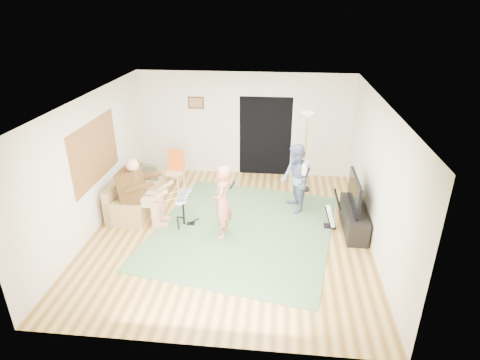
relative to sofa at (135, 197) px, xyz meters
name	(u,v)px	position (x,y,z in m)	size (l,w,h in m)	color
floor	(230,231)	(2.29, -0.80, -0.26)	(6.00, 6.00, 0.00)	brown
walls	(230,170)	(2.29, -0.80, 1.09)	(5.50, 6.00, 2.70)	beige
ceiling	(229,100)	(2.29, -0.80, 2.44)	(6.00, 6.00, 0.00)	white
window_blinds	(95,152)	(-0.46, -0.60, 1.29)	(2.05, 2.05, 0.00)	#955E2E
doorway	(265,137)	(2.84, 2.19, 0.79)	(2.10, 2.10, 0.00)	black
picture_frame	(196,103)	(1.04, 2.19, 1.64)	(0.42, 0.03, 0.32)	#3F2314
area_rug	(243,229)	(2.54, -0.74, -0.25)	(3.50, 3.94, 0.02)	#466A41
sofa	(135,197)	(0.00, 0.00, 0.00)	(0.79, 1.92, 0.78)	#A08350
drummer	(142,199)	(0.42, -0.65, 0.30)	(0.93, 0.52, 1.44)	#543617
drum_kit	(183,211)	(1.29, -0.65, 0.05)	(0.39, 0.69, 0.71)	black
singer	(222,202)	(2.16, -0.97, 0.49)	(0.55, 0.36, 1.50)	#CF6C5A
microphone	(232,185)	(2.36, -0.97, 0.87)	(0.06, 0.06, 0.24)	black
guitarist	(295,179)	(3.59, 0.20, 0.51)	(0.75, 0.58, 1.54)	slate
guitar_held	(305,168)	(3.79, 0.20, 0.79)	(0.12, 0.60, 0.26)	silver
guitar_spare	(331,216)	(4.34, -0.44, 0.00)	(0.32, 0.29, 0.90)	black
torchiere_lamp	(306,138)	(3.83, 1.31, 1.09)	(0.35, 0.35, 1.96)	black
dining_chair	(174,176)	(0.67, 1.02, 0.09)	(0.49, 0.51, 0.98)	#D3B889
tv_cabinet	(354,218)	(4.79, -0.47, -0.01)	(0.40, 1.40, 0.50)	black
television	(355,192)	(4.74, -0.47, 0.59)	(0.06, 1.17, 0.64)	black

